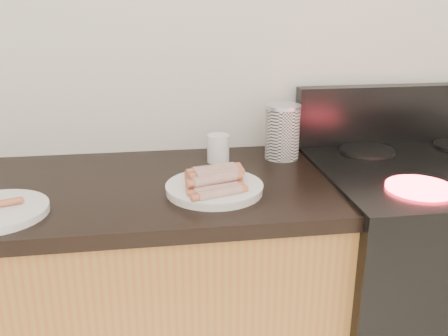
{
  "coord_description": "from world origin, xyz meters",
  "views": [
    {
      "loc": [
        -0.09,
        0.35,
        1.41
      ],
      "look_at": [
        0.1,
        1.62,
        0.96
      ],
      "focal_mm": 40.0,
      "sensor_mm": 36.0,
      "label": 1
    }
  ],
  "objects": [
    {
      "name": "mug",
      "position": [
        0.11,
        1.85,
        0.94
      ],
      "size": [
        0.08,
        0.08,
        0.09
      ],
      "primitive_type": "cylinder",
      "rotation": [
        0.0,
        0.0,
        0.13
      ],
      "color": "silver",
      "rests_on": "counter_slab"
    },
    {
      "name": "burner_far_left",
      "position": [
        0.61,
        1.84,
        0.92
      ],
      "size": [
        0.18,
        0.18,
        0.01
      ],
      "primitive_type": "cylinder",
      "color": "black",
      "rests_on": "stove"
    },
    {
      "name": "stove_panel",
      "position": [
        0.78,
        1.96,
        1.01
      ],
      "size": [
        0.76,
        0.06,
        0.2
      ],
      "primitive_type": "cube",
      "color": "black",
      "rests_on": "stove"
    },
    {
      "name": "main_plate",
      "position": [
        0.07,
        1.59,
        0.91
      ],
      "size": [
        0.34,
        0.34,
        0.02
      ],
      "primitive_type": "cylinder",
      "rotation": [
        0.0,
        0.0,
        0.38
      ],
      "color": "white",
      "rests_on": "counter_slab"
    },
    {
      "name": "wall_back",
      "position": [
        0.0,
        2.0,
        1.3
      ],
      "size": [
        4.0,
        0.04,
        2.6
      ],
      "primitive_type": "cube",
      "color": "silver",
      "rests_on": "ground"
    },
    {
      "name": "hotdog_pile",
      "position": [
        0.07,
        1.59,
        0.94
      ],
      "size": [
        0.12,
        0.22,
        0.05
      ],
      "rotation": [
        0.0,
        0.0,
        0.27
      ],
      "color": "maroon",
      "rests_on": "main_plate"
    },
    {
      "name": "stove",
      "position": [
        0.78,
        1.68,
        0.46
      ],
      "size": [
        0.76,
        0.65,
        0.91
      ],
      "color": "black",
      "rests_on": "floor"
    },
    {
      "name": "burner_near_left",
      "position": [
        0.61,
        1.51,
        0.92
      ],
      "size": [
        0.18,
        0.18,
        0.01
      ],
      "primitive_type": "cylinder",
      "color": "#FF1E2D",
      "rests_on": "stove"
    },
    {
      "name": "canister",
      "position": [
        0.32,
        1.86,
        0.99
      ],
      "size": [
        0.11,
        0.11,
        0.18
      ],
      "rotation": [
        0.0,
        0.0,
        -0.38
      ],
      "color": "white",
      "rests_on": "counter_slab"
    }
  ]
}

